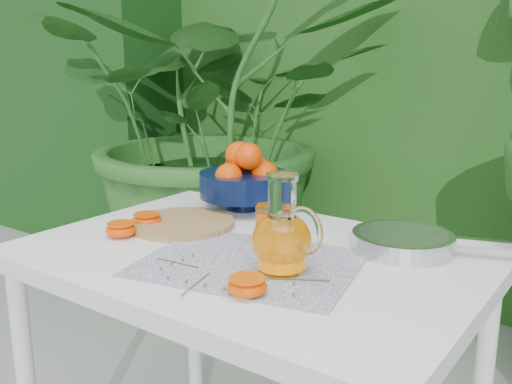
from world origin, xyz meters
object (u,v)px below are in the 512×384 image
Objects in this scene: white_table at (251,284)px; cutting_board at (182,223)px; fruit_bowl at (244,179)px; juice_pitcher at (283,238)px; saute_pan at (404,241)px.

cutting_board reaches higher than white_table.
cutting_board is 0.24m from fruit_bowl.
cutting_board is 0.40m from juice_pitcher.
saute_pan is (0.28, 0.20, 0.10)m from white_table.
fruit_bowl reaches higher than white_table.
juice_pitcher reaches higher than white_table.
juice_pitcher is 0.48× the size of saute_pan.
cutting_board is 1.34× the size of juice_pitcher.
fruit_bowl is at bearing 83.37° from cutting_board.
white_table is 0.39m from fruit_bowl.
fruit_bowl is 0.51m from saute_pan.
saute_pan is at bearing 60.55° from juice_pitcher.
juice_pitcher is (0.35, -0.34, -0.02)m from fruit_bowl.
saute_pan is (0.53, 0.15, 0.01)m from cutting_board.
white_table is 5.08× the size of juice_pitcher.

